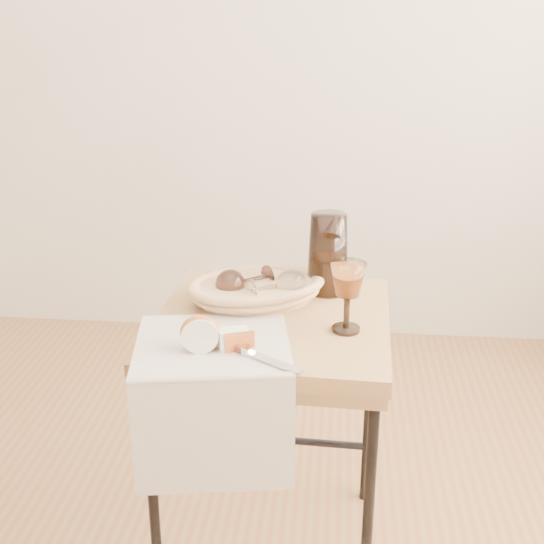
# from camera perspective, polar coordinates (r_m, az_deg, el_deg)

# --- Properties ---
(wall_back) EXTENTS (3.60, 0.00, 2.70)m
(wall_back) POSITION_cam_1_polar(r_m,az_deg,el_deg) (2.90, -7.12, 20.56)
(wall_back) COLOR beige
(wall_back) RESTS_ON ground
(side_table) EXTENTS (0.56, 0.56, 0.69)m
(side_table) POSITION_cam_1_polar(r_m,az_deg,el_deg) (1.81, 0.06, -13.53)
(side_table) COLOR brown
(side_table) RESTS_ON floor
(tea_towel) EXTENTS (0.37, 0.35, 0.01)m
(tea_towel) POSITION_cam_1_polar(r_m,az_deg,el_deg) (1.52, -4.86, -5.85)
(tea_towel) COLOR beige
(tea_towel) RESTS_ON side_table
(bread_basket) EXTENTS (0.36, 0.31, 0.05)m
(bread_basket) POSITION_cam_1_polar(r_m,az_deg,el_deg) (1.71, -1.23, -1.59)
(bread_basket) COLOR tan
(bread_basket) RESTS_ON side_table
(goblet_lying_a) EXTENTS (0.14, 0.13, 0.07)m
(goblet_lying_a) POSITION_cam_1_polar(r_m,az_deg,el_deg) (1.72, -2.06, -0.72)
(goblet_lying_a) COLOR #4B312A
(goblet_lying_a) RESTS_ON bread_basket
(goblet_lying_b) EXTENTS (0.14, 0.12, 0.07)m
(goblet_lying_b) POSITION_cam_1_polar(r_m,az_deg,el_deg) (1.68, 0.19, -1.22)
(goblet_lying_b) COLOR white
(goblet_lying_b) RESTS_ON bread_basket
(pitcher) EXTENTS (0.20, 0.25, 0.24)m
(pitcher) POSITION_cam_1_polar(r_m,az_deg,el_deg) (1.75, 4.56, 1.53)
(pitcher) COLOR black
(pitcher) RESTS_ON side_table
(wine_goblet) EXTENTS (0.09, 0.09, 0.16)m
(wine_goblet) POSITION_cam_1_polar(r_m,az_deg,el_deg) (1.55, 6.13, -2.03)
(wine_goblet) COLOR white
(wine_goblet) RESTS_ON side_table
(apple_half) EXTENTS (0.09, 0.06, 0.08)m
(apple_half) POSITION_cam_1_polar(r_m,az_deg,el_deg) (1.48, -5.88, -4.90)
(apple_half) COLOR #AF0406
(apple_half) RESTS_ON tea_towel
(apple_wedge) EXTENTS (0.07, 0.05, 0.04)m
(apple_wedge) POSITION_cam_1_polar(r_m,az_deg,el_deg) (1.48, -3.17, -5.43)
(apple_wedge) COLOR white
(apple_wedge) RESTS_ON tea_towel
(table_knife) EXTENTS (0.21, 0.15, 0.02)m
(table_knife) POSITION_cam_1_polar(r_m,az_deg,el_deg) (1.46, -1.70, -6.47)
(table_knife) COLOR silver
(table_knife) RESTS_ON tea_towel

